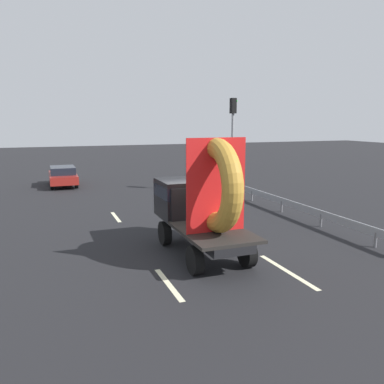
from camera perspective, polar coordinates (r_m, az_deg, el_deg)
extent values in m
plane|color=black|center=(13.75, 1.79, -8.40)|extent=(120.00, 120.00, 0.00)
cylinder|color=black|center=(14.27, -3.95, -5.92)|extent=(0.28, 0.86, 0.86)
cylinder|color=black|center=(14.83, 2.37, -5.28)|extent=(0.28, 0.86, 0.86)
cylinder|color=black|center=(11.57, 0.44, -9.81)|extent=(0.28, 0.86, 0.86)
cylinder|color=black|center=(12.25, 7.96, -8.75)|extent=(0.28, 0.86, 0.86)
cube|color=black|center=(13.05, 1.56, -5.50)|extent=(1.30, 4.79, 0.25)
cube|color=black|center=(14.24, -0.74, -0.85)|extent=(2.00, 1.76, 1.35)
cube|color=black|center=(14.14, -0.67, 0.29)|extent=(2.02, 1.67, 0.44)
cube|color=black|center=(12.23, 3.14, -5.75)|extent=(2.00, 3.03, 0.10)
cube|color=black|center=(13.40, 0.63, -1.68)|extent=(1.80, 0.08, 1.10)
torus|color=#B7842D|center=(11.77, 3.50, 0.95)|extent=(0.62, 2.84, 2.84)
cube|color=red|center=(11.77, 3.50, 0.95)|extent=(1.90, 0.03, 2.84)
cylinder|color=black|center=(29.66, -19.71, 1.74)|extent=(0.21, 0.62, 0.62)
cylinder|color=black|center=(29.72, -16.78, 1.92)|extent=(0.21, 0.62, 0.62)
cylinder|color=black|center=(27.07, -19.57, 0.98)|extent=(0.21, 0.62, 0.62)
cylinder|color=black|center=(27.14, -16.37, 1.18)|extent=(0.21, 0.62, 0.62)
cube|color=maroon|center=(28.35, -18.14, 2.01)|extent=(1.75, 4.09, 0.54)
cube|color=black|center=(28.19, -18.19, 3.01)|extent=(1.58, 2.29, 0.49)
cylinder|color=gray|center=(24.22, 5.84, 5.51)|extent=(0.16, 0.16, 4.83)
cube|color=black|center=(24.16, 5.96, 12.29)|extent=(0.30, 0.36, 0.90)
sphere|color=#19D833|center=(24.24, 6.35, 12.94)|extent=(0.20, 0.20, 0.20)
cube|color=gray|center=(18.51, 15.35, -2.11)|extent=(0.06, 11.71, 0.32)
cylinder|color=slate|center=(15.37, 24.99, -6.29)|extent=(0.10, 0.10, 0.55)
cylinder|color=slate|center=(17.44, 18.13, -3.93)|extent=(0.10, 0.10, 0.55)
cylinder|color=slate|center=(19.73, 12.82, -2.06)|extent=(0.10, 0.10, 0.55)
cylinder|color=slate|center=(22.18, 8.66, -0.57)|extent=(0.10, 0.10, 0.55)
cube|color=beige|center=(11.07, -3.39, -13.15)|extent=(0.16, 2.30, 0.01)
cube|color=beige|center=(18.64, -10.95, -3.56)|extent=(0.16, 2.02, 0.01)
cube|color=beige|center=(12.25, 13.60, -11.06)|extent=(0.16, 2.91, 0.01)
cube|color=beige|center=(18.93, 0.13, -3.16)|extent=(0.16, 2.88, 0.01)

